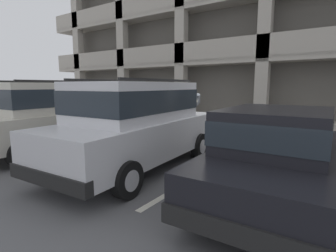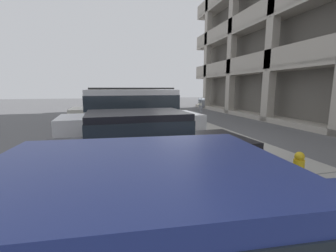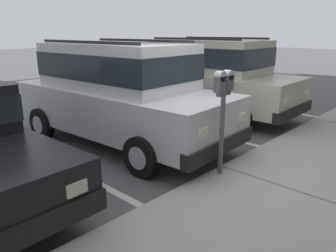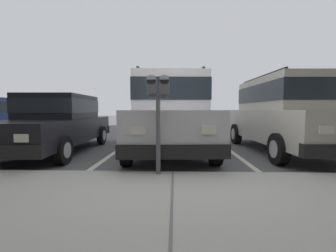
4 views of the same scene
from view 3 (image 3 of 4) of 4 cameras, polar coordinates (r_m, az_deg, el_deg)
name	(u,v)px [view 3 (image 3 of 4)]	position (r m, az deg, el deg)	size (l,w,h in m)	color
ground_plane	(210,172)	(5.51, 7.27, -7.96)	(80.00, 80.00, 0.10)	#565659
sidewalk	(286,191)	(4.90, 19.87, -10.66)	(40.00, 2.20, 0.12)	#9E9B93
parking_stall_lines	(80,174)	(5.46, -15.07, -8.04)	(12.70, 4.80, 0.01)	silver
silver_suv	(119,90)	(6.53, -8.53, 6.28)	(2.21, 4.88, 2.03)	silver
red_sedan	(209,74)	(8.89, 7.20, 8.95)	(2.11, 4.83, 2.03)	beige
parking_meter_near	(223,99)	(4.74, 9.60, 4.74)	(0.35, 0.12, 1.55)	#595B60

